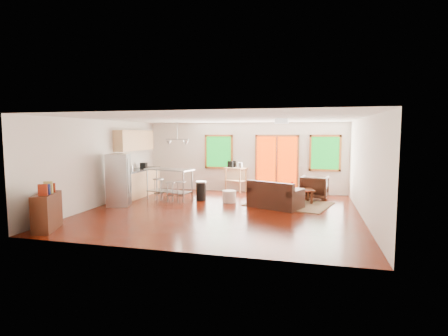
% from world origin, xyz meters
% --- Properties ---
extents(floor, '(7.50, 7.00, 0.02)m').
position_xyz_m(floor, '(0.00, 0.00, -0.01)').
color(floor, '#370B03').
rests_on(floor, ground).
extents(ceiling, '(7.50, 7.00, 0.02)m').
position_xyz_m(ceiling, '(0.00, 0.00, 2.61)').
color(ceiling, white).
rests_on(ceiling, ground).
extents(back_wall, '(7.50, 0.02, 2.60)m').
position_xyz_m(back_wall, '(0.00, 3.51, 1.30)').
color(back_wall, silver).
rests_on(back_wall, ground).
extents(left_wall, '(0.02, 7.00, 2.60)m').
position_xyz_m(left_wall, '(-3.76, 0.00, 1.30)').
color(left_wall, silver).
rests_on(left_wall, ground).
extents(right_wall, '(0.02, 7.00, 2.60)m').
position_xyz_m(right_wall, '(3.76, 0.00, 1.30)').
color(right_wall, silver).
rests_on(right_wall, ground).
extents(front_wall, '(7.50, 0.02, 2.60)m').
position_xyz_m(front_wall, '(0.00, -3.51, 1.30)').
color(front_wall, silver).
rests_on(front_wall, ground).
extents(window_left, '(1.10, 0.05, 1.30)m').
position_xyz_m(window_left, '(-1.00, 3.46, 1.50)').
color(window_left, '#0B6015').
rests_on(window_left, back_wall).
extents(french_doors, '(1.60, 0.05, 2.10)m').
position_xyz_m(french_doors, '(1.20, 3.46, 1.10)').
color(french_doors, '#C72A00').
rests_on(french_doors, back_wall).
extents(window_right, '(1.10, 0.05, 1.30)m').
position_xyz_m(window_right, '(2.90, 3.46, 1.50)').
color(window_right, '#0B6015').
rests_on(window_right, back_wall).
extents(rug, '(2.80, 2.43, 0.02)m').
position_xyz_m(rug, '(1.79, 1.45, 0.01)').
color(rug, '#485E3C').
rests_on(rug, floor).
extents(loveseat, '(1.72, 1.39, 0.80)m').
position_xyz_m(loveseat, '(1.41, 0.86, 0.32)').
color(loveseat, black).
rests_on(loveseat, floor).
extents(coffee_table, '(1.23, 0.92, 0.44)m').
position_xyz_m(coffee_table, '(1.97, 1.75, 0.38)').
color(coffee_table, '#37170B').
rests_on(coffee_table, floor).
extents(armchair, '(0.96, 0.91, 0.87)m').
position_xyz_m(armchair, '(2.55, 2.54, 0.44)').
color(armchair, black).
rests_on(armchair, floor).
extents(ottoman, '(0.76, 0.76, 0.44)m').
position_xyz_m(ottoman, '(1.36, 2.21, 0.22)').
color(ottoman, black).
rests_on(ottoman, floor).
extents(pouf, '(0.56, 0.56, 0.38)m').
position_xyz_m(pouf, '(-0.08, 1.30, 0.19)').
color(pouf, silver).
rests_on(pouf, floor).
extents(vase, '(0.18, 0.19, 0.28)m').
position_xyz_m(vase, '(1.87, 1.67, 0.50)').
color(vase, silver).
rests_on(vase, coffee_table).
extents(book, '(0.20, 0.05, 0.26)m').
position_xyz_m(book, '(2.21, 1.55, 0.53)').
color(book, maroon).
rests_on(book, coffee_table).
extents(cabinets, '(0.64, 2.24, 2.30)m').
position_xyz_m(cabinets, '(-3.49, 1.70, 0.93)').
color(cabinets, tan).
rests_on(cabinets, floor).
extents(refrigerator, '(0.79, 0.78, 1.59)m').
position_xyz_m(refrigerator, '(-3.20, -0.02, 0.79)').
color(refrigerator, '#B7BABC').
rests_on(refrigerator, floor).
extents(island, '(1.73, 1.03, 1.03)m').
position_xyz_m(island, '(-2.12, 1.31, 0.71)').
color(island, '#B7BABC').
rests_on(island, floor).
extents(cup, '(0.14, 0.12, 0.13)m').
position_xyz_m(cup, '(-1.39, 1.39, 1.01)').
color(cup, white).
rests_on(cup, island).
extents(bar_stool_a, '(0.38, 0.38, 0.72)m').
position_xyz_m(bar_stool_a, '(-2.44, 1.11, 0.53)').
color(bar_stool_a, '#B7BABC').
rests_on(bar_stool_a, floor).
extents(bar_stool_b, '(0.39, 0.39, 0.64)m').
position_xyz_m(bar_stool_b, '(-1.97, 1.00, 0.48)').
color(bar_stool_b, '#B7BABC').
rests_on(bar_stool_b, floor).
extents(bar_stool_c, '(0.42, 0.42, 0.67)m').
position_xyz_m(bar_stool_c, '(-1.59, 0.94, 0.50)').
color(bar_stool_c, '#B7BABC').
rests_on(bar_stool_c, floor).
extents(trash_can, '(0.43, 0.43, 0.63)m').
position_xyz_m(trash_can, '(-1.06, 1.43, 0.32)').
color(trash_can, black).
rests_on(trash_can, floor).
extents(kitchen_cart, '(0.89, 0.75, 1.16)m').
position_xyz_m(kitchen_cart, '(-0.33, 3.36, 0.79)').
color(kitchen_cart, tan).
rests_on(kitchen_cart, floor).
extents(bookshelf, '(0.69, 1.02, 1.12)m').
position_xyz_m(bookshelf, '(-3.35, -2.83, 0.44)').
color(bookshelf, '#37170B').
rests_on(bookshelf, floor).
extents(ceiling_flush, '(0.35, 0.35, 0.12)m').
position_xyz_m(ceiling_flush, '(1.60, 0.60, 2.53)').
color(ceiling_flush, white).
rests_on(ceiling_flush, ceiling).
extents(pendant_light, '(0.80, 0.18, 0.79)m').
position_xyz_m(pendant_light, '(-1.90, 1.50, 1.90)').
color(pendant_light, gray).
rests_on(pendant_light, ceiling).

